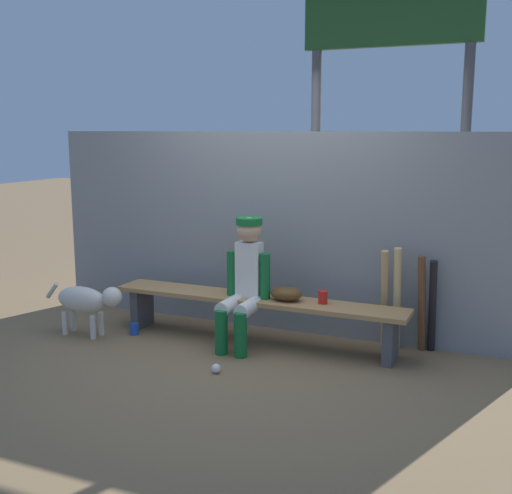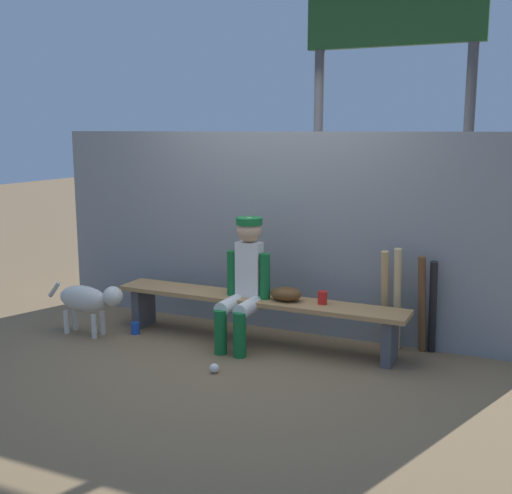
% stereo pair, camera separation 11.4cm
% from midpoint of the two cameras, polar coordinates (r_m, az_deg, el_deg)
% --- Properties ---
extents(ground_plane, '(30.00, 30.00, 0.00)m').
position_cam_midpoint_polar(ground_plane, '(5.74, 0.57, -8.59)').
color(ground_plane, brown).
extents(chainlink_fence, '(4.72, 0.03, 1.86)m').
position_cam_midpoint_polar(chainlink_fence, '(5.93, 2.43, 1.30)').
color(chainlink_fence, gray).
rests_on(chainlink_fence, ground_plane).
extents(dugout_bench, '(2.70, 0.36, 0.42)m').
position_cam_midpoint_polar(dugout_bench, '(5.64, 0.58, -5.36)').
color(dugout_bench, '#AD7F4C').
rests_on(dugout_bench, ground_plane).
extents(player_seated, '(0.41, 0.55, 1.13)m').
position_cam_midpoint_polar(player_seated, '(5.50, -0.50, -2.83)').
color(player_seated, silver).
rests_on(player_seated, ground_plane).
extents(baseball_glove, '(0.28, 0.20, 0.12)m').
position_cam_midpoint_polar(baseball_glove, '(5.50, 3.30, -4.23)').
color(baseball_glove, '#593819').
rests_on(baseball_glove, dugout_bench).
extents(bat_wood_tan, '(0.07, 0.21, 0.88)m').
position_cam_midpoint_polar(bat_wood_tan, '(5.59, 12.07, -4.64)').
color(bat_wood_tan, tan).
rests_on(bat_wood_tan, ground_plane).
extents(bat_wood_natural, '(0.07, 0.16, 0.91)m').
position_cam_midpoint_polar(bat_wood_natural, '(5.56, 13.14, -4.63)').
color(bat_wood_natural, tan).
rests_on(bat_wood_natural, ground_plane).
extents(bat_wood_dark, '(0.10, 0.19, 0.85)m').
position_cam_midpoint_polar(bat_wood_dark, '(5.56, 15.27, -5.03)').
color(bat_wood_dark, brown).
rests_on(bat_wood_dark, ground_plane).
extents(bat_aluminum_black, '(0.07, 0.18, 0.81)m').
position_cam_midpoint_polar(bat_aluminum_black, '(5.57, 16.17, -5.23)').
color(bat_aluminum_black, black).
rests_on(bat_aluminum_black, ground_plane).
extents(baseball, '(0.07, 0.07, 0.07)m').
position_cam_midpoint_polar(baseball, '(5.07, -3.16, -10.81)').
color(baseball, white).
rests_on(baseball, ground_plane).
extents(cup_on_ground, '(0.08, 0.08, 0.11)m').
position_cam_midpoint_polar(cup_on_ground, '(6.06, -10.26, -7.19)').
color(cup_on_ground, '#1E47AD').
rests_on(cup_on_ground, ground_plane).
extents(cup_on_bench, '(0.08, 0.08, 0.11)m').
position_cam_midpoint_polar(cup_on_bench, '(5.42, 6.59, -4.54)').
color(cup_on_bench, red).
rests_on(cup_on_bench, dugout_bench).
extents(scoreboard, '(2.01, 0.27, 3.83)m').
position_cam_midpoint_polar(scoreboard, '(6.60, 13.19, 17.10)').
color(scoreboard, '#3F3F42').
rests_on(scoreboard, ground_plane).
extents(dog, '(0.84, 0.20, 0.49)m').
position_cam_midpoint_polar(dog, '(6.05, -14.33, -4.60)').
color(dog, beige).
rests_on(dog, ground_plane).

